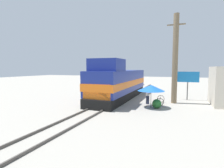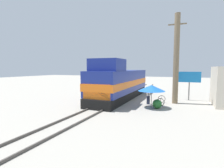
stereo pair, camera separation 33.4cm
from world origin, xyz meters
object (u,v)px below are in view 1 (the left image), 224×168
vendor_umbrella (151,88)px  utility_pole (175,59)px  bicycle (160,100)px  billboard_sign (188,79)px  person_bystander (148,94)px  locomotive (119,83)px

vendor_umbrella → utility_pole: bearing=57.0°
utility_pole → bicycle: utility_pole is taller
utility_pole → billboard_sign: utility_pole is taller
person_bystander → bicycle: bearing=23.6°
vendor_umbrella → billboard_sign: size_ratio=0.76×
locomotive → bicycle: bearing=-14.2°
billboard_sign → person_bystander: bearing=-133.7°
locomotive → vendor_umbrella: locomotive is taller
utility_pole → billboard_sign: (1.38, 2.48, -2.15)m
utility_pole → bicycle: size_ratio=4.66×
person_bystander → bicycle: 1.45m
locomotive → bicycle: locomotive is taller
utility_pole → person_bystander: size_ratio=5.08×
vendor_umbrella → bicycle: size_ratio=1.26×
vendor_umbrella → person_bystander: vendor_umbrella is taller
locomotive → vendor_umbrella: 5.37m
locomotive → bicycle: (4.96, -1.25, -1.48)m
locomotive → billboard_sign: (7.62, 2.27, 0.62)m
billboard_sign → bicycle: bearing=-127.1°
person_bystander → utility_pole: bearing=32.2°
vendor_umbrella → person_bystander: bearing=111.1°
locomotive → billboard_sign: size_ratio=4.10×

